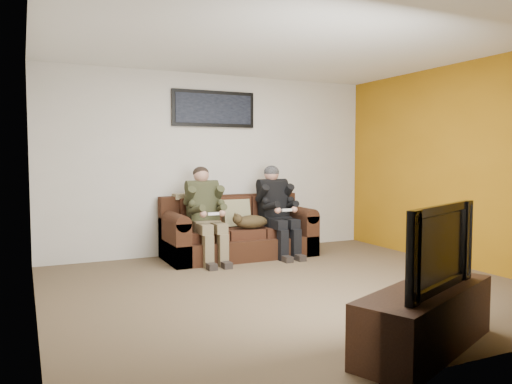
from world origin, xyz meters
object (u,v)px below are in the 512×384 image
sofa (237,233)px  person_left (205,209)px  person_right (277,205)px  tv_stand (425,319)px  television (427,246)px  cat (250,222)px  framed_poster (214,109)px

sofa → person_left: 0.68m
person_right → tv_stand: person_right is taller
person_right → television: 3.66m
tv_stand → sofa: bearing=65.0°
cat → television: 3.51m
sofa → television: 3.80m
person_left → framed_poster: framed_poster is taller
sofa → tv_stand: sofa is taller
framed_poster → television: size_ratio=1.17×
cat → framed_poster: 1.74m
person_left → television: person_left is taller
cat → framed_poster: (-0.27, 0.67, 1.58)m
framed_poster → cat: bearing=-67.7°
television → tv_stand: bearing=0.0°
framed_poster → television: bearing=-88.8°
sofa → framed_poster: (-0.20, 0.39, 1.78)m
person_left → tv_stand: person_left is taller
tv_stand → television: 0.53m
tv_stand → framed_poster: bearing=68.0°
cat → television: (-0.19, -3.50, 0.24)m
sofa → person_left: size_ratio=1.64×
sofa → cat: 0.35m
person_right → television: person_right is taller
person_left → framed_poster: bearing=59.3°
person_left → television: bearing=-83.3°
person_right → tv_stand: bearing=-100.2°
person_right → framed_poster: framed_poster is taller
cat → person_right: bearing=12.6°
tv_stand → cat: bearing=63.7°
person_right → cat: size_ratio=1.95×
television → cat: bearing=63.7°
person_right → television: (-0.65, -3.60, 0.05)m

